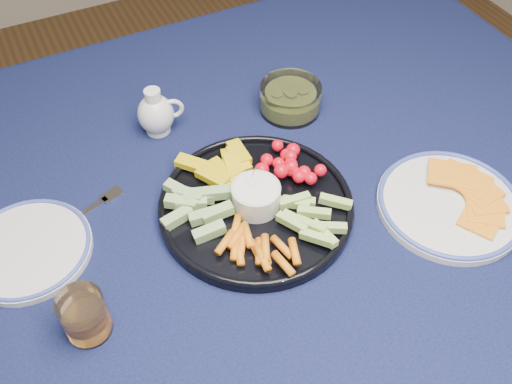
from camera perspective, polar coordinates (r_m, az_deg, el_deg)
name	(u,v)px	position (r m, az deg, el deg)	size (l,w,h in m)	color
dining_table	(204,224)	(1.08, -5.27, -3.22)	(1.67, 1.07, 0.75)	#4C2C19
crudite_platter	(255,204)	(0.97, -0.12, -1.19)	(0.33, 0.33, 0.11)	black
creamer_pitcher	(156,114)	(1.11, -9.93, 7.73)	(0.09, 0.07, 0.10)	silver
pickle_bowl	(290,99)	(1.16, 3.45, 9.23)	(0.12, 0.12, 0.06)	silver
cheese_plate	(450,203)	(1.03, 18.83, -1.01)	(0.25, 0.25, 0.03)	silver
juice_tumbler	(85,317)	(0.86, -16.70, -11.89)	(0.07, 0.07, 0.08)	silver
fork_left	(85,213)	(1.02, -16.74, -2.01)	(0.18, 0.08, 0.00)	white
fork_right	(462,219)	(1.03, 19.86, -2.54)	(0.12, 0.12, 0.00)	white
side_plate_extra	(28,249)	(1.00, -21.88, -5.30)	(0.21, 0.21, 0.02)	silver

